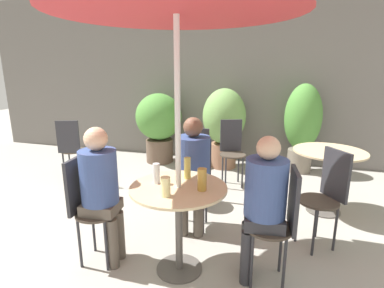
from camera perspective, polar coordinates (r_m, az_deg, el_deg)
ground_plane at (r=2.71m, az=-4.88°, el=-23.51°), size 20.00×20.00×0.00m
storefront_wall at (r=5.44m, az=7.53°, el=12.47°), size 10.00×0.06×3.00m
cafe_table_near at (r=2.46m, az=-2.56°, el=-11.67°), size 0.77×0.77×0.75m
cafe_table_far at (r=3.78m, az=24.52°, el=-3.47°), size 0.80×0.80×0.75m
bistro_chair_0 at (r=2.44m, az=16.69°, el=-13.10°), size 0.38×0.37×0.94m
bistro_chair_1 at (r=3.19m, az=0.59°, el=-5.82°), size 0.37×0.38×0.94m
bistro_chair_2 at (r=2.74m, az=-19.41°, el=-10.16°), size 0.38×0.37×0.94m
bistro_chair_3 at (r=4.36m, az=7.57°, el=-0.42°), size 0.39×0.41×0.94m
bistro_chair_4 at (r=3.72m, az=0.55°, el=-2.87°), size 0.37×0.37×0.94m
bistro_chair_5 at (r=3.07m, az=24.38°, el=-7.97°), size 0.42×0.41×0.94m
bistro_chair_6 at (r=4.72m, az=-22.08°, el=-0.22°), size 0.39×0.41×0.94m
seated_person_0 at (r=2.36m, az=13.43°, el=-9.78°), size 0.34×0.32×1.19m
seated_person_1 at (r=3.00m, az=0.14°, el=-4.05°), size 0.34×0.36×1.20m
seated_person_2 at (r=2.61m, az=-16.95°, el=-7.26°), size 0.32×0.31×1.21m
beer_glass_0 at (r=2.29m, az=1.93°, el=-6.78°), size 0.07×0.07×0.17m
beer_glass_1 at (r=2.53m, az=-0.89°, el=-4.61°), size 0.06×0.06×0.18m
beer_glass_2 at (r=2.44m, az=-6.80°, el=-5.58°), size 0.06×0.06×0.17m
beer_glass_3 at (r=2.20m, az=-5.06°, el=-8.10°), size 0.07×0.07×0.15m
potted_plant_0 at (r=5.36m, az=-6.33°, el=4.20°), size 0.81×0.81×1.23m
potted_plant_1 at (r=5.05m, az=6.12°, el=4.19°), size 0.72×0.72×1.34m
potted_plant_2 at (r=5.11m, az=20.31°, el=3.74°), size 0.58×0.58×1.43m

